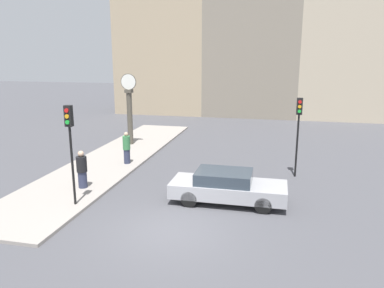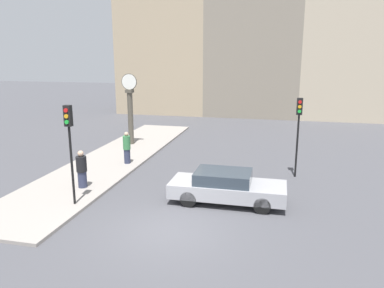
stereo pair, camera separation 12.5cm
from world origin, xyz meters
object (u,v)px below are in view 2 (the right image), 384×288
traffic_light_near (69,134)px  traffic_light_far (299,121)px  pedestrian_black_jacket (82,170)px  pedestrian_green_hoodie (127,148)px  sedan_car (226,187)px  street_clock (130,110)px

traffic_light_near → traffic_light_far: bearing=34.4°
traffic_light_near → pedestrian_black_jacket: 2.65m
pedestrian_green_hoodie → pedestrian_black_jacket: bearing=-96.3°
sedan_car → traffic_light_far: (2.71, 3.87, 2.01)m
traffic_light_near → pedestrian_green_hoodie: size_ratio=2.27×
traffic_light_far → pedestrian_green_hoodie: 8.59m
sedan_car → traffic_light_far: 5.14m
pedestrian_black_jacket → traffic_light_far: bearing=23.7°
traffic_light_near → pedestrian_black_jacket: traffic_light_near is taller
traffic_light_near → pedestrian_black_jacket: size_ratio=2.34×
traffic_light_far → pedestrian_black_jacket: bearing=-156.3°
traffic_light_far → pedestrian_green_hoodie: (-8.42, -0.08, -1.73)m
sedan_car → traffic_light_near: (-5.51, -1.75, 2.15)m
sedan_car → pedestrian_green_hoodie: 6.86m
sedan_car → pedestrian_green_hoodie: (-5.71, 3.79, 0.29)m
traffic_light_near → pedestrian_green_hoodie: (-0.20, 5.54, -1.86)m
street_clock → sedan_car: bearing=-47.8°
pedestrian_green_hoodie → pedestrian_black_jacket: size_ratio=1.03×
sedan_car → traffic_light_near: 6.17m
pedestrian_black_jacket → sedan_car: bearing=0.1°
traffic_light_near → sedan_car: bearing=17.6°
traffic_light_far → pedestrian_green_hoodie: size_ratio=2.25×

